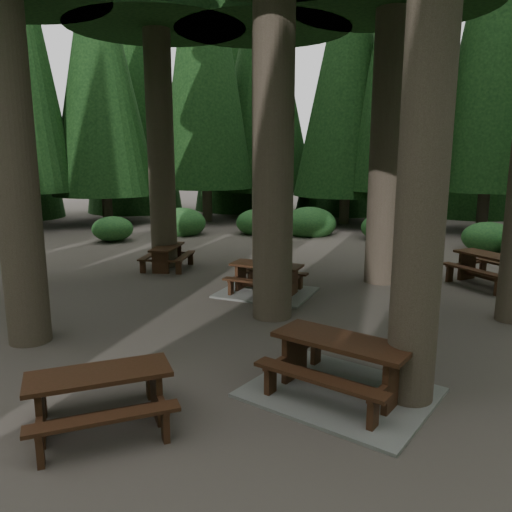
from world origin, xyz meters
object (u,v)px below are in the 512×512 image
at_px(picnic_table_b, 167,254).
at_px(picnic_table_e, 100,391).
at_px(picnic_table_d, 491,265).
at_px(picnic_table_c, 266,284).
at_px(picnic_table_a, 341,375).

relative_size(picnic_table_b, picnic_table_e, 0.86).
height_order(picnic_table_d, picnic_table_e, picnic_table_d).
height_order(picnic_table_c, picnic_table_e, same).
bearing_deg(picnic_table_a, picnic_table_c, 136.70).
height_order(picnic_table_a, picnic_table_e, picnic_table_a).
distance_m(picnic_table_a, picnic_table_c, 5.47).
height_order(picnic_table_c, picnic_table_d, picnic_table_d).
relative_size(picnic_table_a, picnic_table_c, 1.28).
bearing_deg(picnic_table_b, picnic_table_a, -146.18).
bearing_deg(picnic_table_b, picnic_table_c, -125.08).
bearing_deg(picnic_table_e, picnic_table_a, -5.31).
xyz_separation_m(picnic_table_c, picnic_table_e, (0.51, -6.66, 0.25)).
relative_size(picnic_table_d, picnic_table_e, 1.10).
bearing_deg(picnic_table_d, picnic_table_a, -64.86).
distance_m(picnic_table_b, picnic_table_d, 9.18).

